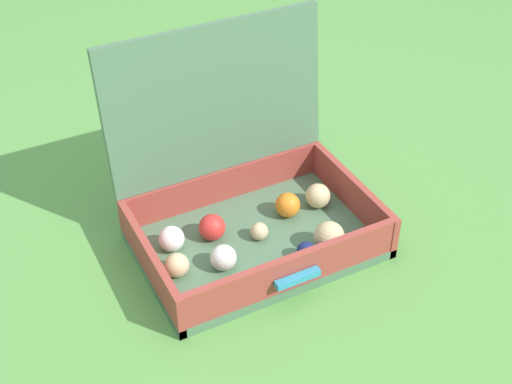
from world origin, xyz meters
The scene contains 2 objects.
ground_plane centered at (0.00, 0.00, 0.00)m, with size 16.00×16.00×0.00m, color #569342.
open_suitcase centered at (0.08, 0.06, 0.11)m, with size 0.57×0.46×0.50m.
Camera 1 is at (-0.52, -1.16, 1.19)m, focal length 49.80 mm.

